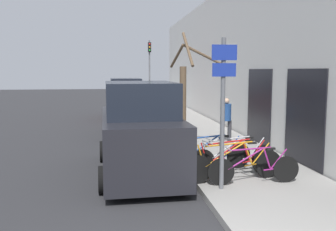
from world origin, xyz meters
TOP-DOWN VIEW (x-y plane):
  - ground_plane at (0.00, 11.20)m, footprint 80.00×80.00m
  - sidewalk_curb at (2.60, 14.00)m, footprint 3.20×32.00m
  - building_facade at (4.35, 13.90)m, footprint 0.23×32.00m
  - signpost at (1.45, 3.56)m, footprint 0.54×0.12m
  - bicycle_0 at (2.26, 3.79)m, footprint 2.14×0.44m
  - bicycle_1 at (1.90, 4.08)m, footprint 2.44×0.49m
  - bicycle_2 at (1.97, 4.36)m, footprint 2.34×0.66m
  - bicycle_3 at (2.10, 4.72)m, footprint 2.35×0.60m
  - bicycle_4 at (1.57, 5.01)m, footprint 2.27×0.56m
  - parked_car_0 at (-0.18, 5.50)m, footprint 2.18×4.80m
  - parked_car_1 at (-0.06, 11.61)m, footprint 2.04×4.40m
  - parked_car_2 at (-0.18, 17.05)m, footprint 2.13×4.42m
  - pedestrian_near at (3.14, 8.80)m, footprint 0.41×0.35m
  - street_tree at (1.40, 7.61)m, footprint 1.73×2.03m
  - traffic_light at (1.54, 20.74)m, footprint 0.20×0.30m

SIDE VIEW (x-z plane):
  - ground_plane at x=0.00m, z-range 0.00..0.00m
  - sidewalk_curb at x=2.60m, z-range 0.00..0.15m
  - bicycle_0 at x=2.26m, z-range 0.09..0.94m
  - bicycle_2 at x=1.97m, z-range 0.08..1.00m
  - bicycle_3 at x=2.10m, z-range 0.08..1.00m
  - bicycle_1 at x=1.90m, z-range 0.09..1.00m
  - bicycle_4 at x=1.57m, z-range 0.08..1.01m
  - parked_car_1 at x=-0.06m, z-range -0.10..2.10m
  - parked_car_2 at x=-0.18m, z-range -0.11..2.15m
  - pedestrian_near at x=3.14m, z-range 0.27..1.84m
  - parked_car_0 at x=-0.18m, z-range -0.11..2.30m
  - street_tree at x=1.40m, z-range -0.03..3.70m
  - signpost at x=1.45m, z-range 0.34..3.57m
  - traffic_light at x=1.54m, z-range 0.78..5.28m
  - building_facade at x=4.35m, z-range -0.02..6.48m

